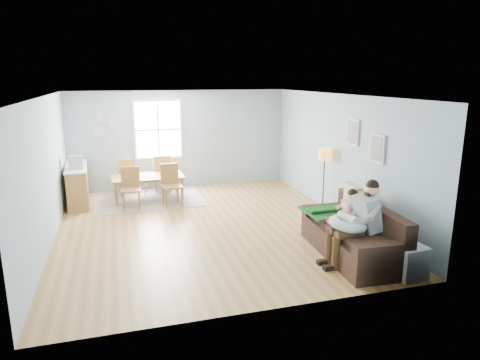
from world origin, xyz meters
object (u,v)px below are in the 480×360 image
object	(u,v)px
chair_sw	(131,185)
baby_swing	(161,177)
chair_nw	(127,174)
chair_ne	(163,171)
storage_cube	(409,262)
dining_table	(148,188)
toddler	(346,210)
monitor	(76,162)
counter	(78,185)
sofa	(355,238)
floor_lamp	(325,160)
father	(358,220)
chair_se	(171,182)

from	to	relation	value
chair_sw	baby_swing	size ratio (longest dim) A/B	1.01
chair_nw	chair_ne	size ratio (longest dim) A/B	0.97
storage_cube	chair_sw	world-z (taller)	chair_sw
dining_table	chair_sw	distance (m)	0.85
toddler	chair_nw	xyz separation A→B (m)	(-3.61, 4.98, -0.21)
dining_table	monitor	distance (m)	1.84
toddler	baby_swing	xyz separation A→B (m)	(-2.72, 5.08, -0.37)
dining_table	monitor	xyz separation A→B (m)	(-1.65, -0.17, 0.79)
dining_table	baby_swing	world-z (taller)	baby_swing
dining_table	counter	distance (m)	1.70
chair_sw	monitor	xyz separation A→B (m)	(-1.21, 0.50, 0.52)
sofa	monitor	distance (m)	6.58
dining_table	chair_nw	world-z (taller)	chair_nw
chair_sw	chair_ne	bearing A→B (deg)	56.34
counter	dining_table	bearing A→B (deg)	-5.09
toddler	dining_table	xyz separation A→B (m)	(-3.11, 4.34, -0.46)
sofa	counter	size ratio (longest dim) A/B	1.35
toddler	chair_sw	bearing A→B (deg)	134.19
chair_sw	chair_nw	size ratio (longest dim) A/B	1.02
floor_lamp	dining_table	xyz separation A→B (m)	(-3.82, 2.11, -0.91)
father	dining_table	distance (m)	5.75
chair_sw	monitor	distance (m)	1.41
toddler	dining_table	bearing A→B (deg)	125.69
chair_ne	baby_swing	size ratio (longest dim) A/B	1.02
monitor	baby_swing	world-z (taller)	monitor
storage_cube	counter	world-z (taller)	counter
chair_ne	counter	world-z (taller)	chair_ne
dining_table	counter	xyz separation A→B (m)	(-1.68, 0.15, 0.17)
chair_sw	monitor	bearing A→B (deg)	157.47
counter	chair_sw	bearing A→B (deg)	-33.63
dining_table	chair_nw	bearing A→B (deg)	126.05
chair_sw	counter	xyz separation A→B (m)	(-1.24, 0.82, -0.10)
monitor	chair_nw	bearing A→B (deg)	35.14
storage_cube	sofa	bearing A→B (deg)	110.16
sofa	dining_table	bearing A→B (deg)	124.97
storage_cube	chair_ne	distance (m)	6.96
floor_lamp	chair_ne	bearing A→B (deg)	140.49
chair_se	baby_swing	distance (m)	1.39
storage_cube	counter	size ratio (longest dim) A/B	0.30
dining_table	chair_se	bearing A→B (deg)	-53.99
toddler	monitor	bearing A→B (deg)	138.87
chair_nw	chair_sw	bearing A→B (deg)	-87.74
father	toddler	size ratio (longest dim) A/B	1.56
chair_se	toddler	bearing A→B (deg)	-54.71
sofa	dining_table	xyz separation A→B (m)	(-3.19, 4.55, -0.01)
chair_nw	chair_ne	xyz separation A→B (m)	(0.95, 0.03, 0.02)
toddler	father	bearing A→B (deg)	-99.74
baby_swing	counter	bearing A→B (deg)	-164.12
storage_cube	baby_swing	xyz separation A→B (m)	(-3.16, 6.29, 0.14)
chair_ne	baby_swing	world-z (taller)	chair_ne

